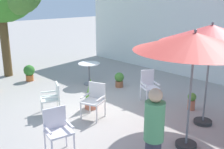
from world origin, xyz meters
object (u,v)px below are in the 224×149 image
Objects in this scene: patio_chair_2 at (57,127)px; potted_plant_6 at (91,94)px; standing_person at (154,137)px; potted_plant_4 at (29,72)px; patio_umbrella_1 at (195,43)px; cafe_table_0 at (89,70)px; patio_chair_0 at (53,96)px; patio_chair_3 at (149,84)px; patio_umbrella_0 at (212,34)px; potted_plant_3 at (192,101)px; potted_plant_1 at (119,79)px; patio_chair_1 at (95,98)px.

patio_chair_2 reaches higher than potted_plant_6.
potted_plant_4 is at bearing 169.66° from standing_person.
patio_umbrella_1 is 1.96m from standing_person.
patio_chair_0 is (1.32, -2.29, -0.05)m from cafe_table_0.
patio_chair_3 reaches higher than patio_chair_0.
patio_umbrella_0 reaches higher than potted_plant_6.
patio_chair_3 is 1.30m from potted_plant_3.
potted_plant_1 is (-2.07, 3.78, -0.27)m from patio_chair_2.
standing_person is at bearing -4.94° from patio_chair_0.
patio_umbrella_1 reaches higher than patio_chair_2.
patio_umbrella_0 is 3.04m from standing_person.
patio_chair_0 is 0.50× the size of standing_person.
potted_plant_1 is 0.60× the size of potted_plant_6.
patio_umbrella_0 is 2.66× the size of patio_chair_2.
patio_umbrella_0 is 4.10× the size of potted_plant_4.
patio_chair_1 is 0.94× the size of patio_chair_3.
cafe_table_0 is at bearing 142.53° from potted_plant_6.
potted_plant_6 reaches higher than potted_plant_3.
potted_plant_1 is at bearing 118.73° from patio_chair_2.
potted_plant_1 is 1.06× the size of potted_plant_3.
potted_plant_3 is 2.79m from potted_plant_6.
patio_chair_2 is (-1.34, -3.30, -1.65)m from patio_umbrella_0.
patio_umbrella_1 is at bearing -33.19° from patio_chair_3.
patio_umbrella_1 is at bearing 18.51° from patio_chair_0.
patio_umbrella_0 is at bearing 38.50° from patio_chair_1.
patio_umbrella_1 reaches higher than patio_chair_0.
patio_umbrella_0 is 2.60× the size of patio_chair_3.
potted_plant_6 is at bearing -67.55° from potted_plant_1.
potted_plant_1 is 3.40m from potted_plant_4.
patio_chair_0 is 2.79m from patio_chair_3.
patio_umbrella_0 is 1.48× the size of standing_person.
patio_chair_3 is at bearing 130.01° from standing_person.
potted_plant_1 is 2.76m from potted_plant_3.
patio_chair_0 is at bearing -143.70° from patio_chair_1.
potted_plant_4 is (-2.80, -1.93, 0.06)m from potted_plant_1.
standing_person reaches higher than potted_plant_4.
patio_chair_1 is 1.73× the size of potted_plant_1.
patio_chair_1 is at bearing -59.46° from potted_plant_1.
patio_chair_2 is (0.79, -1.61, 0.03)m from patio_chair_1.
patio_umbrella_0 is 1.02× the size of patio_umbrella_1.
cafe_table_0 is 1.28× the size of potted_plant_4.
potted_plant_4 is at bearing -143.38° from cafe_table_0.
potted_plant_6 is (0.78, -1.89, 0.16)m from potted_plant_1.
patio_chair_2 is 3.50m from patio_chair_3.
patio_chair_3 is (-0.51, 3.46, -0.01)m from patio_chair_2.
cafe_table_0 is at bearing -178.99° from patio_umbrella_0.
cafe_table_0 is at bearing -170.40° from potted_plant_3.
cafe_table_0 is 5.55m from standing_person.
patio_chair_2 is at bearing -46.77° from cafe_table_0.
patio_chair_1 is 1.79m from patio_chair_2.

